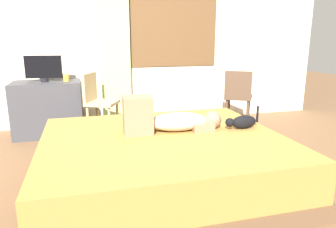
# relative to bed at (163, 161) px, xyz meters

# --- Properties ---
(ground_plane) EXTENTS (16.00, 16.00, 0.00)m
(ground_plane) POSITION_rel_bed_xyz_m (0.06, -0.11, -0.23)
(ground_plane) COLOR brown
(back_wall_with_window) EXTENTS (6.40, 0.14, 2.90)m
(back_wall_with_window) POSITION_rel_bed_xyz_m (0.08, 2.32, 1.22)
(back_wall_with_window) COLOR beige
(back_wall_with_window) RESTS_ON ground
(bed) EXTENTS (2.16, 1.87, 0.47)m
(bed) POSITION_rel_bed_xyz_m (0.00, 0.00, 0.00)
(bed) COLOR brown
(bed) RESTS_ON ground
(person_lying) EXTENTS (0.94, 0.31, 0.34)m
(person_lying) POSITION_rel_bed_xyz_m (0.09, 0.15, 0.35)
(person_lying) COLOR #CCB299
(person_lying) RESTS_ON bed
(cat) EXTENTS (0.36, 0.13, 0.21)m
(cat) POSITION_rel_bed_xyz_m (0.79, 0.03, 0.31)
(cat) COLOR black
(cat) RESTS_ON bed
(desk) EXTENTS (0.90, 0.56, 0.74)m
(desk) POSITION_rel_bed_xyz_m (-1.15, 1.93, 0.14)
(desk) COLOR #38383D
(desk) RESTS_ON ground
(tv_monitor) EXTENTS (0.48, 0.10, 0.35)m
(tv_monitor) POSITION_rel_bed_xyz_m (-1.16, 1.93, 0.69)
(tv_monitor) COLOR black
(tv_monitor) RESTS_ON desk
(cup) EXTENTS (0.08, 0.08, 0.09)m
(cup) POSITION_rel_bed_xyz_m (-0.88, 1.91, 0.55)
(cup) COLOR gold
(cup) RESTS_ON desk
(chair_by_desk) EXTENTS (0.51, 0.51, 0.86)m
(chair_by_desk) POSITION_rel_bed_xyz_m (-0.49, 1.70, 0.27)
(chair_by_desk) COLOR tan
(chair_by_desk) RESTS_ON ground
(chair_spare) EXTENTS (0.52, 0.52, 0.86)m
(chair_spare) POSITION_rel_bed_xyz_m (1.52, 1.52, 0.27)
(chair_spare) COLOR #4C3828
(chair_spare) RESTS_ON ground
(curtain_left) EXTENTS (0.44, 0.06, 2.55)m
(curtain_left) POSITION_rel_bed_xyz_m (-0.17, 2.21, 1.04)
(curtain_left) COLOR #ADCC75
(curtain_left) RESTS_ON ground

